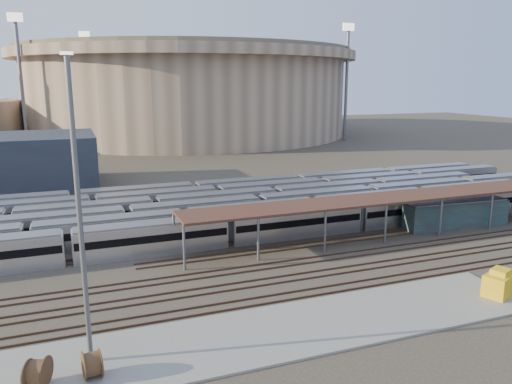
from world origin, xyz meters
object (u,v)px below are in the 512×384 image
at_px(yard_light_pole, 80,216).
at_px(yellow_equipment, 499,284).
at_px(teal_boxcar, 456,214).
at_px(cable_reel_east, 38,372).
at_px(cable_reel_west, 92,364).

bearing_deg(yard_light_pole, yellow_equipment, -2.61).
height_order(teal_boxcar, cable_reel_east, teal_boxcar).
relative_size(cable_reel_west, yellow_equipment, 0.60).
height_order(cable_reel_east, yellow_equipment, yellow_equipment).
relative_size(teal_boxcar, cable_reel_west, 7.80).
bearing_deg(yard_light_pole, cable_reel_west, -89.50).
bearing_deg(yellow_equipment, cable_reel_east, 157.95).
xyz_separation_m(cable_reel_east, yellow_equipment, (40.42, 0.30, 0.03)).
xyz_separation_m(teal_boxcar, cable_reel_west, (-49.77, -20.53, -0.61)).
relative_size(teal_boxcar, cable_reel_east, 7.68).
bearing_deg(cable_reel_west, teal_boxcar, 22.41).
relative_size(yard_light_pole, yellow_equipment, 6.55).
xyz_separation_m(cable_reel_west, cable_reel_east, (-3.45, 0.22, 0.02)).
distance_m(yard_light_pole, yellow_equipment, 38.33).
bearing_deg(cable_reel_east, yellow_equipment, 0.42).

